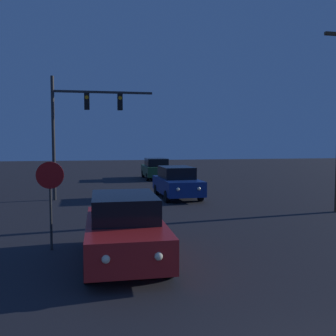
{
  "coord_description": "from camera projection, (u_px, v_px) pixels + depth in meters",
  "views": [
    {
      "loc": [
        -2.92,
        -3.24,
        3.18
      ],
      "look_at": [
        0.0,
        12.1,
        2.06
      ],
      "focal_mm": 40.0,
      "sensor_mm": 36.0,
      "label": 1
    }
  ],
  "objects": [
    {
      "name": "car_near",
      "position": [
        125.0,
        228.0,
        9.94
      ],
      "size": [
        2.04,
        4.57,
        1.75
      ],
      "rotation": [
        0.0,
        0.0,
        3.14
      ],
      "color": "#B21E1E",
      "rests_on": "ground_plane"
    },
    {
      "name": "car_mid",
      "position": [
        177.0,
        182.0,
        21.0
      ],
      "size": [
        2.17,
        4.62,
        1.75
      ],
      "rotation": [
        0.0,
        0.0,
        3.18
      ],
      "color": "navy",
      "rests_on": "ground_plane"
    },
    {
      "name": "car_far",
      "position": [
        156.0,
        169.0,
        31.57
      ],
      "size": [
        2.06,
        4.57,
        1.75
      ],
      "rotation": [
        0.0,
        0.0,
        0.01
      ],
      "color": "#1E4728",
      "rests_on": "ground_plane"
    },
    {
      "name": "traffic_signal_mast",
      "position": [
        79.0,
        118.0,
        20.22
      ],
      "size": [
        5.44,
        0.3,
        6.65
      ],
      "color": "#2D2D2D",
      "rests_on": "ground_plane"
    },
    {
      "name": "stop_sign",
      "position": [
        50.0,
        188.0,
        10.81
      ],
      "size": [
        0.78,
        0.07,
        2.59
      ],
      "color": "#2D2D2D",
      "rests_on": "ground_plane"
    }
  ]
}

